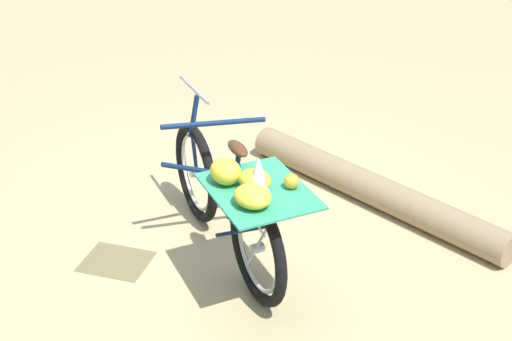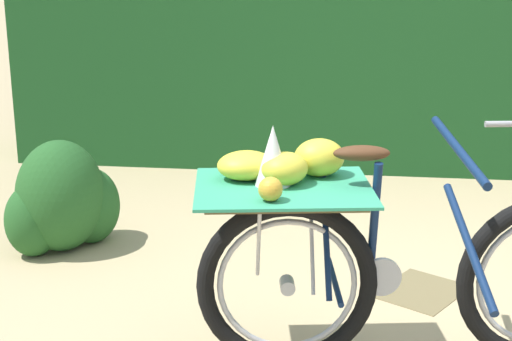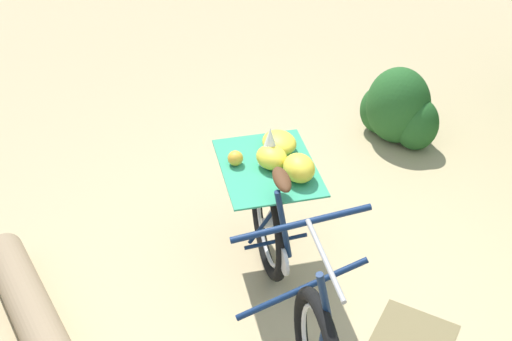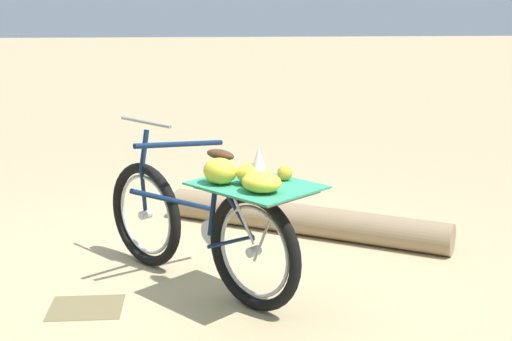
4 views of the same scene
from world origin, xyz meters
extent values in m
plane|color=tan|center=(0.00, 0.00, 0.00)|extent=(60.00, 60.00, 0.00)
torus|color=black|center=(-0.22, 0.48, 0.36)|extent=(0.53, 0.59, 0.73)
torus|color=#B7B7BC|center=(-0.22, 0.48, 0.36)|extent=(0.39, 0.44, 0.57)
cylinder|color=#B7B7BC|center=(-0.22, 0.48, 0.36)|extent=(0.10, 0.10, 0.06)
torus|color=black|center=(0.48, -0.31, 0.36)|extent=(0.53, 0.59, 0.73)
torus|color=#B7B7BC|center=(0.48, -0.31, 0.36)|extent=(0.39, 0.44, 0.57)
cylinder|color=#B7B7BC|center=(0.48, -0.31, 0.36)|extent=(0.10, 0.10, 0.06)
cylinder|color=#0F2347|center=(0.00, 0.24, 0.53)|extent=(0.55, 0.49, 0.30)
cylinder|color=#0F2347|center=(0.04, 0.19, 0.92)|extent=(0.56, 0.50, 0.11)
cylinder|color=#0F2347|center=(0.25, -0.05, 0.64)|extent=(0.11, 0.10, 0.49)
cylinder|color=#0F2347|center=(0.35, -0.16, 0.38)|extent=(0.30, 0.27, 0.05)
cylinder|color=#0F2347|center=(0.38, -0.19, 0.59)|extent=(0.26, 0.23, 0.47)
cylinder|color=#0F2347|center=(-0.22, 0.49, 0.52)|extent=(0.05, 0.05, 0.30)
cylinder|color=#0F2347|center=(-0.21, 0.47, 0.81)|extent=(0.10, 0.09, 0.30)
cylinder|color=gray|center=(-0.19, 0.45, 1.02)|extent=(0.36, 0.41, 0.02)
ellipsoid|color=#4C2D19|center=(0.29, -0.10, 0.91)|extent=(0.21, 0.22, 0.06)
cylinder|color=#B7B7BC|center=(0.23, -0.02, 0.40)|extent=(0.12, 0.13, 0.16)
cylinder|color=#B7B7BC|center=(0.41, -0.23, 0.56)|extent=(0.16, 0.15, 0.39)
cylinder|color=#B7B7BC|center=(0.55, -0.39, 0.56)|extent=(0.19, 0.17, 0.39)
cube|color=brown|center=(0.49, -0.32, 0.76)|extent=(0.73, 0.74, 0.02)
cube|color=#33936B|center=(0.49, -0.32, 0.78)|extent=(0.85, 0.87, 0.01)
ellipsoid|color=yellow|center=(0.47, -0.33, 0.85)|extent=(0.23, 0.21, 0.13)
ellipsoid|color=yellow|center=(0.28, -0.30, 0.86)|extent=(0.27, 0.26, 0.15)
ellipsoid|color=yellow|center=(0.51, -0.50, 0.84)|extent=(0.30, 0.30, 0.11)
sphere|color=gold|center=(0.67, -0.25, 0.83)|extent=(0.09, 0.09, 0.09)
sphere|color=gold|center=(0.45, -0.33, 0.82)|extent=(0.08, 0.08, 0.08)
cone|color=white|center=(0.50, -0.36, 0.90)|extent=(0.20, 0.20, 0.24)
cylinder|color=#937A5B|center=(0.98, 1.05, 0.12)|extent=(2.13, 1.35, 0.24)
cube|color=olive|center=(-0.54, -0.22, 0.00)|extent=(0.44, 0.36, 0.01)
camera|label=1|loc=(1.53, -3.84, 2.88)|focal=51.72mm
camera|label=2|loc=(2.78, 1.41, 1.67)|focal=54.50mm
camera|label=3|loc=(-0.92, 2.45, 3.08)|focal=46.83mm
camera|label=4|loc=(0.18, -4.26, 1.83)|focal=49.83mm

